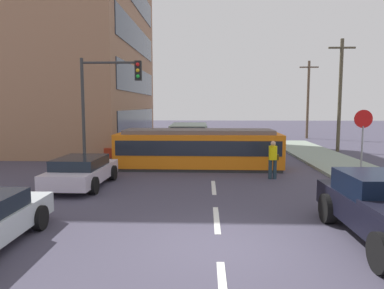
# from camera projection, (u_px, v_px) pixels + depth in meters

# --- Properties ---
(ground_plane) EXTENTS (120.00, 120.00, 0.00)m
(ground_plane) POSITION_uv_depth(u_px,v_px,m) (212.00, 169.00, 18.11)
(ground_plane) COLOR #423F50
(lane_stripe_1) EXTENTS (0.16, 2.40, 0.01)m
(lane_stripe_1) POSITION_uv_depth(u_px,v_px,m) (217.00, 219.00, 10.16)
(lane_stripe_1) COLOR silver
(lane_stripe_1) RESTS_ON ground
(lane_stripe_2) EXTENTS (0.16, 2.40, 0.01)m
(lane_stripe_2) POSITION_uv_depth(u_px,v_px,m) (214.00, 187.00, 14.13)
(lane_stripe_2) COLOR silver
(lane_stripe_2) RESTS_ON ground
(lane_stripe_3) EXTENTS (0.16, 2.40, 0.01)m
(lane_stripe_3) POSITION_uv_depth(u_px,v_px,m) (211.00, 153.00, 24.39)
(lane_stripe_3) COLOR silver
(lane_stripe_3) RESTS_ON ground
(lane_stripe_4) EXTENTS (0.16, 2.40, 0.01)m
(lane_stripe_4) POSITION_uv_depth(u_px,v_px,m) (210.00, 144.00, 30.35)
(lane_stripe_4) COLOR silver
(lane_stripe_4) RESTS_ON ground
(corner_building) EXTENTS (16.61, 16.14, 22.40)m
(corner_building) POSITION_uv_depth(u_px,v_px,m) (30.00, 1.00, 27.78)
(corner_building) COLOR #9A6E50
(corner_building) RESTS_ON ground
(streetcar_tram) EXTENTS (8.28, 2.61, 1.99)m
(streetcar_tram) POSITION_uv_depth(u_px,v_px,m) (199.00, 148.00, 18.34)
(streetcar_tram) COLOR orange
(streetcar_tram) RESTS_ON ground
(city_bus) EXTENTS (2.63, 5.42, 1.88)m
(city_bus) POSITION_uv_depth(u_px,v_px,m) (189.00, 135.00, 25.98)
(city_bus) COLOR #A7BCAA
(city_bus) RESTS_ON ground
(pedestrian_crossing) EXTENTS (0.47, 0.36, 1.67)m
(pedestrian_crossing) POSITION_uv_depth(u_px,v_px,m) (273.00, 158.00, 15.67)
(pedestrian_crossing) COLOR #1F323E
(pedestrian_crossing) RESTS_ON ground
(parked_sedan_mid) EXTENTS (2.05, 4.19, 1.19)m
(parked_sedan_mid) POSITION_uv_depth(u_px,v_px,m) (82.00, 171.00, 14.23)
(parked_sedan_mid) COLOR silver
(parked_sedan_mid) RESTS_ON ground
(parked_sedan_far) EXTENTS (2.05, 4.44, 1.19)m
(parked_sedan_far) POSITION_uv_depth(u_px,v_px,m) (127.00, 147.00, 22.50)
(parked_sedan_far) COLOR maroon
(parked_sedan_far) RESTS_ON ground
(stop_sign) EXTENTS (0.76, 0.07, 2.88)m
(stop_sign) POSITION_uv_depth(u_px,v_px,m) (363.00, 129.00, 15.15)
(stop_sign) COLOR gray
(stop_sign) RESTS_ON sidewalk_curb_right
(traffic_light_mast) EXTENTS (2.69, 0.33, 5.25)m
(traffic_light_mast) POSITION_uv_depth(u_px,v_px,m) (106.00, 95.00, 15.78)
(traffic_light_mast) COLOR #333333
(traffic_light_mast) RESTS_ON ground
(utility_pole_mid) EXTENTS (1.80, 0.24, 7.70)m
(utility_pole_mid) POSITION_uv_depth(u_px,v_px,m) (340.00, 93.00, 24.78)
(utility_pole_mid) COLOR brown
(utility_pole_mid) RESTS_ON ground
(utility_pole_far) EXTENTS (1.80, 0.24, 7.46)m
(utility_pole_far) POSITION_uv_depth(u_px,v_px,m) (308.00, 98.00, 34.90)
(utility_pole_far) COLOR brown
(utility_pole_far) RESTS_ON ground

